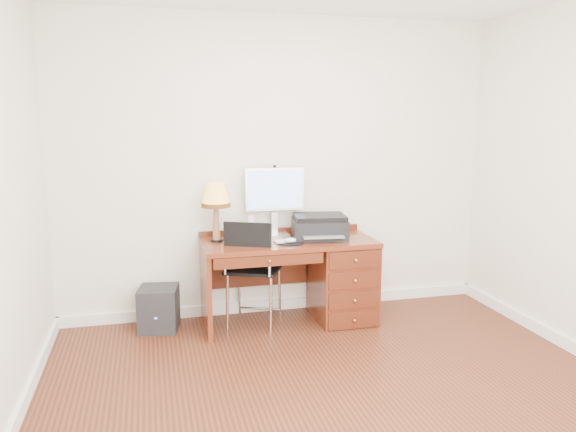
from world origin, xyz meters
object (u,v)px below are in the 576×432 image
object	(u,v)px
leg_lamp	(216,198)
desk	(323,275)
printer	(320,226)
phone	(251,232)
chair	(255,262)
monitor	(275,193)
equipment_box	(159,308)

from	to	relation	value
leg_lamp	desk	bearing A→B (deg)	-5.97
desk	printer	distance (m)	0.44
printer	phone	bearing A→B (deg)	176.51
printer	chair	bearing A→B (deg)	-166.74
desk	monitor	xyz separation A→B (m)	(-0.39, 0.23, 0.72)
printer	equipment_box	xyz separation A→B (m)	(-1.42, 0.07, -0.66)
desk	phone	world-z (taller)	phone
leg_lamp	equipment_box	size ratio (longest dim) A/B	1.37
desk	leg_lamp	xyz separation A→B (m)	(-0.94, 0.10, 0.71)
leg_lamp	chair	distance (m)	0.64
printer	chair	xyz separation A→B (m)	(-0.59, -0.06, -0.27)
monitor	chair	distance (m)	0.66
desk	phone	bearing A→B (deg)	167.03
monitor	leg_lamp	distance (m)	0.56
printer	phone	world-z (taller)	printer
desk	chair	world-z (taller)	chair
leg_lamp	chair	xyz separation A→B (m)	(0.31, -0.13, -0.55)
monitor	leg_lamp	bearing A→B (deg)	-164.42
monitor	phone	distance (m)	0.41
printer	leg_lamp	world-z (taller)	leg_lamp
monitor	chair	bearing A→B (deg)	-129.61
desk	equipment_box	xyz separation A→B (m)	(-1.45, 0.10, -0.23)
equipment_box	chair	bearing A→B (deg)	1.78
monitor	leg_lamp	size ratio (longest dim) A/B	1.20
chair	equipment_box	xyz separation A→B (m)	(-0.83, 0.13, -0.39)
equipment_box	printer	bearing A→B (deg)	7.73
desk	printer	size ratio (longest dim) A/B	2.94
equipment_box	phone	bearing A→B (deg)	13.88
desk	monitor	bearing A→B (deg)	149.76
desk	equipment_box	world-z (taller)	desk
leg_lamp	equipment_box	world-z (taller)	leg_lamp
monitor	printer	bearing A→B (deg)	-27.14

